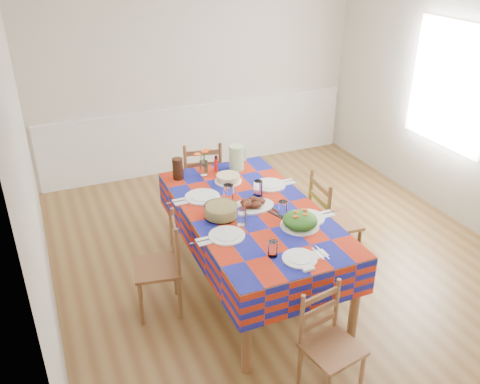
# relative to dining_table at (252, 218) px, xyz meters

# --- Properties ---
(room) EXTENTS (4.58, 5.08, 2.78)m
(room) POSITION_rel_dining_table_xyz_m (0.48, 0.33, 0.61)
(room) COLOR brown
(room) RESTS_ON ground
(wainscot) EXTENTS (4.41, 0.06, 0.92)m
(wainscot) POSITION_rel_dining_table_xyz_m (0.48, 2.82, -0.25)
(wainscot) COLOR white
(wainscot) RESTS_ON room
(window_right) EXTENTS (0.00, 1.40, 1.40)m
(window_right) POSITION_rel_dining_table_xyz_m (2.71, 0.63, 0.76)
(window_right) COLOR white
(window_right) RESTS_ON room
(dining_table) EXTENTS (1.15, 2.14, 0.83)m
(dining_table) POSITION_rel_dining_table_xyz_m (0.00, 0.00, 0.00)
(dining_table) COLOR brown
(dining_table) RESTS_ON room
(setting_near_head) EXTENTS (0.44, 0.29, 0.13)m
(setting_near_head) POSITION_rel_dining_table_xyz_m (-0.04, -0.80, 0.12)
(setting_near_head) COLOR white
(setting_near_head) RESTS_ON dining_table
(setting_left_near) EXTENTS (0.55, 0.33, 0.14)m
(setting_left_near) POSITION_rel_dining_table_xyz_m (-0.31, -0.28, 0.13)
(setting_left_near) COLOR white
(setting_left_near) RESTS_ON dining_table
(setting_left_far) EXTENTS (0.60, 0.35, 0.16)m
(setting_left_far) POSITION_rel_dining_table_xyz_m (-0.27, 0.33, 0.13)
(setting_left_far) COLOR white
(setting_left_far) RESTS_ON dining_table
(setting_right_near) EXTENTS (0.55, 0.32, 0.14)m
(setting_right_near) POSITION_rel_dining_table_xyz_m (0.32, -0.29, 0.12)
(setting_right_near) COLOR white
(setting_right_near) RESTS_ON dining_table
(setting_right_far) EXTENTS (0.58, 0.33, 0.15)m
(setting_right_far) POSITION_rel_dining_table_xyz_m (0.29, 0.31, 0.13)
(setting_right_far) COLOR white
(setting_right_far) RESTS_ON dining_table
(meat_platter) EXTENTS (0.40, 0.29, 0.08)m
(meat_platter) POSITION_rel_dining_table_xyz_m (0.02, 0.03, 0.12)
(meat_platter) COLOR white
(meat_platter) RESTS_ON dining_table
(salad_platter) EXTENTS (0.33, 0.33, 0.14)m
(salad_platter) POSITION_rel_dining_table_xyz_m (0.25, -0.43, 0.15)
(salad_platter) COLOR white
(salad_platter) RESTS_ON dining_table
(pasta_bowl) EXTENTS (0.30, 0.30, 0.11)m
(pasta_bowl) POSITION_rel_dining_table_xyz_m (-0.30, -0.01, 0.15)
(pasta_bowl) COLOR white
(pasta_bowl) RESTS_ON dining_table
(cake) EXTENTS (0.27, 0.27, 0.07)m
(cake) POSITION_rel_dining_table_xyz_m (0.01, 0.61, 0.13)
(cake) COLOR white
(cake) RESTS_ON dining_table
(serving_utensils) EXTENTS (0.16, 0.35, 0.01)m
(serving_utensils) POSITION_rel_dining_table_xyz_m (0.15, -0.11, 0.10)
(serving_utensils) COLOR black
(serving_utensils) RESTS_ON dining_table
(flower_vase) EXTENTS (0.18, 0.15, 0.28)m
(flower_vase) POSITION_rel_dining_table_xyz_m (-0.15, 0.86, 0.21)
(flower_vase) COLOR white
(flower_vase) RESTS_ON dining_table
(hot_sauce) EXTENTS (0.04, 0.04, 0.17)m
(hot_sauce) POSITION_rel_dining_table_xyz_m (-0.00, 0.89, 0.18)
(hot_sauce) COLOR red
(hot_sauce) RESTS_ON dining_table
(green_pitcher) EXTENTS (0.15, 0.15, 0.26)m
(green_pitcher) POSITION_rel_dining_table_xyz_m (0.21, 0.85, 0.22)
(green_pitcher) COLOR #B9E19E
(green_pitcher) RESTS_ON dining_table
(tea_pitcher) EXTENTS (0.11, 0.11, 0.22)m
(tea_pitcher) POSITION_rel_dining_table_xyz_m (-0.42, 0.87, 0.20)
(tea_pitcher) COLOR black
(tea_pitcher) RESTS_ON dining_table
(name_card) EXTENTS (0.09, 0.03, 0.02)m
(name_card) POSITION_rel_dining_table_xyz_m (0.00, -1.00, 0.10)
(name_card) COLOR white
(name_card) RESTS_ON dining_table
(chair_near) EXTENTS (0.44, 0.42, 0.86)m
(chair_near) POSITION_rel_dining_table_xyz_m (-0.01, -1.35, -0.31)
(chair_near) COLOR brown
(chair_near) RESTS_ON room
(chair_far) EXTENTS (0.53, 0.51, 1.01)m
(chair_far) POSITION_rel_dining_table_xyz_m (-0.01, 1.35, -0.24)
(chair_far) COLOR brown
(chair_far) RESTS_ON room
(chair_left) EXTENTS (0.46, 0.47, 0.92)m
(chair_left) POSITION_rel_dining_table_xyz_m (-0.86, -0.01, -0.28)
(chair_left) COLOR brown
(chair_left) RESTS_ON room
(chair_right) EXTENTS (0.45, 0.47, 1.00)m
(chair_right) POSITION_rel_dining_table_xyz_m (0.85, 0.00, -0.24)
(chair_right) COLOR brown
(chair_right) RESTS_ON room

